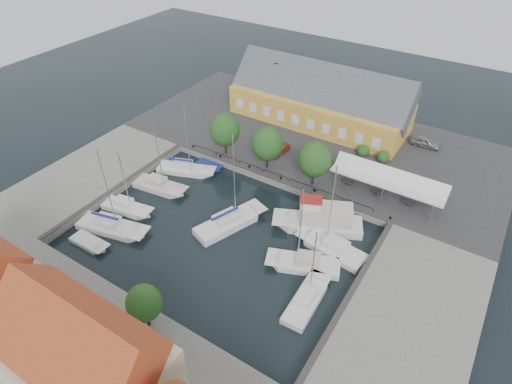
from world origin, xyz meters
TOP-DOWN VIEW (x-y plane):
  - ground at (0.00, 0.00)m, footprint 140.00×140.00m
  - north_quay at (0.00, 23.00)m, footprint 56.00×26.00m
  - west_quay at (-22.00, -2.00)m, footprint 12.00×24.00m
  - east_quay at (22.00, -2.00)m, footprint 12.00×24.00m
  - south_bank at (0.00, -21.00)m, footprint 56.00×14.00m
  - quay_edge_fittings at (0.02, 4.75)m, footprint 56.00×24.72m
  - warehouse at (-2.60, 28.36)m, footprint 28.56×14.00m
  - tent_canopy at (14.00, 14.50)m, footprint 14.00×4.00m
  - quay_trees at (-2.00, 12.00)m, footprint 18.20×4.20m
  - car_silver at (14.97, 29.44)m, footprint 4.33×1.80m
  - car_red at (-2.33, 16.15)m, footprint 1.62×3.76m
  - center_sailboat at (-0.21, 0.37)m, footprint 5.75×9.61m
  - trawler at (9.19, 5.94)m, footprint 10.95×7.28m
  - east_boat_a at (11.97, 3.16)m, footprint 8.63×3.95m
  - east_boat_b at (10.47, -0.64)m, footprint 8.38×5.33m
  - east_boat_c at (12.80, -4.89)m, footprint 2.58×7.50m
  - west_boat_a at (-11.97, 6.20)m, footprint 8.52×5.11m
  - west_boat_b at (-12.36, 1.34)m, footprint 7.81×3.50m
  - west_boat_c at (-12.73, -4.21)m, footprint 6.99×3.22m
  - west_boat_d at (-11.65, -7.72)m, footprint 9.26×4.66m
  - launch_sw at (-11.93, -10.82)m, footprint 5.06×1.95m
  - launch_nw at (-9.91, 8.94)m, footprint 4.14×1.69m
  - townhouses at (1.93, -23.24)m, footprint 36.30×8.50m

SIDE VIEW (x-z plane):
  - ground at x=0.00m, z-range 0.00..0.00m
  - launch_nw at x=-9.91m, z-range -0.35..0.53m
  - launch_sw at x=-11.93m, z-range -0.40..0.58m
  - east_boat_c at x=12.80m, z-range -4.55..5.07m
  - west_boat_b at x=-12.36m, z-range -4.96..5.48m
  - east_boat_b at x=10.47m, z-range -5.26..5.79m
  - west_boat_c at x=-12.73m, z-range -4.43..4.96m
  - east_boat_a at x=11.97m, z-range -5.64..6.17m
  - west_boat_d at x=-11.65m, z-range -5.69..6.23m
  - west_boat_a at x=-11.97m, z-range -5.27..5.81m
  - center_sailboat at x=-0.21m, z-range -6.03..6.76m
  - north_quay at x=0.00m, z-range 0.00..1.00m
  - west_quay at x=-22.00m, z-range 0.00..1.00m
  - east_quay at x=22.00m, z-range 0.00..1.00m
  - south_bank at x=0.00m, z-range 0.00..1.00m
  - trawler at x=9.19m, z-range -1.48..3.52m
  - quay_edge_fittings at x=0.02m, z-range 0.86..1.26m
  - car_red at x=-2.33m, z-range 1.00..2.20m
  - car_silver at x=14.97m, z-range 1.00..2.47m
  - tent_canopy at x=14.00m, z-range 2.27..5.10m
  - warehouse at x=-2.60m, z-range -0.35..9.20m
  - quay_trees at x=-2.00m, z-range 1.73..8.03m
  - townhouses at x=1.93m, z-range -0.18..11.82m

